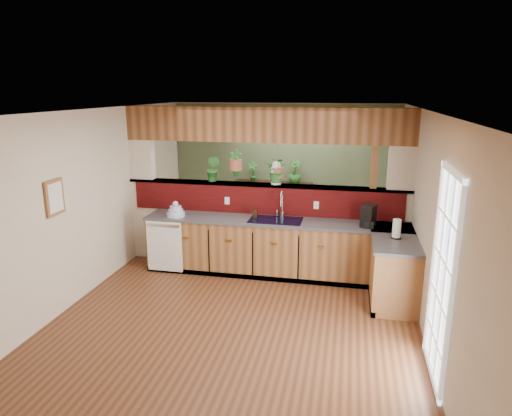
% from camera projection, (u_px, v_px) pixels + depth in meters
% --- Properties ---
extents(ground, '(4.60, 7.00, 0.01)m').
position_uv_depth(ground, '(246.00, 299.00, 6.42)').
color(ground, '#562F1A').
rests_on(ground, ground).
extents(ceiling, '(4.60, 7.00, 0.01)m').
position_uv_depth(ceiling, '(245.00, 111.00, 5.76)').
color(ceiling, brown).
rests_on(ceiling, ground).
extents(wall_back, '(4.60, 0.02, 2.60)m').
position_uv_depth(wall_back, '(284.00, 167.00, 9.40)').
color(wall_back, beige).
rests_on(wall_back, ground).
extents(wall_front, '(4.60, 0.02, 2.60)m').
position_uv_depth(wall_front, '(116.00, 355.00, 2.77)').
color(wall_front, beige).
rests_on(wall_front, ground).
extents(wall_left, '(0.02, 7.00, 2.60)m').
position_uv_depth(wall_left, '(90.00, 202.00, 6.54)').
color(wall_left, beige).
rests_on(wall_left, ground).
extents(wall_right, '(0.02, 7.00, 2.60)m').
position_uv_depth(wall_right, '(427.00, 220.00, 5.64)').
color(wall_right, beige).
rests_on(wall_right, ground).
extents(pass_through_partition, '(4.60, 0.21, 2.60)m').
position_uv_depth(pass_through_partition, '(266.00, 196.00, 7.39)').
color(pass_through_partition, beige).
rests_on(pass_through_partition, ground).
extents(pass_through_ledge, '(4.60, 0.21, 0.04)m').
position_uv_depth(pass_through_ledge, '(264.00, 185.00, 7.35)').
color(pass_through_ledge, brown).
rests_on(pass_through_ledge, ground).
extents(header_beam, '(4.60, 0.15, 0.55)m').
position_uv_depth(header_beam, '(265.00, 125.00, 7.11)').
color(header_beam, brown).
rests_on(header_beam, ground).
extents(sage_backwall, '(4.55, 0.02, 2.55)m').
position_uv_depth(sage_backwall, '(284.00, 168.00, 9.38)').
color(sage_backwall, '#4D5F41').
rests_on(sage_backwall, ground).
extents(countertop, '(4.14, 1.52, 0.90)m').
position_uv_depth(countertop, '(312.00, 252.00, 6.96)').
color(countertop, brown).
rests_on(countertop, ground).
extents(dishwasher, '(0.58, 0.03, 0.82)m').
position_uv_depth(dishwasher, '(164.00, 246.00, 7.22)').
color(dishwasher, white).
rests_on(dishwasher, ground).
extents(navy_sink, '(0.82, 0.50, 0.18)m').
position_uv_depth(navy_sink, '(276.00, 225.00, 7.08)').
color(navy_sink, black).
rests_on(navy_sink, countertop).
extents(french_door, '(0.06, 1.02, 2.16)m').
position_uv_depth(french_door, '(441.00, 280.00, 4.47)').
color(french_door, white).
rests_on(french_door, ground).
extents(framed_print, '(0.04, 0.35, 0.45)m').
position_uv_depth(framed_print, '(55.00, 197.00, 5.71)').
color(framed_print, brown).
rests_on(framed_print, wall_left).
extents(faucet, '(0.19, 0.19, 0.44)m').
position_uv_depth(faucet, '(282.00, 203.00, 7.14)').
color(faucet, '#B7B7B2').
rests_on(faucet, countertop).
extents(dish_stack, '(0.29, 0.29, 0.25)m').
position_uv_depth(dish_stack, '(176.00, 212.00, 7.24)').
color(dish_stack, '#AABDDC').
rests_on(dish_stack, countertop).
extents(soap_dispenser, '(0.08, 0.08, 0.17)m').
position_uv_depth(soap_dispenser, '(255.00, 212.00, 7.18)').
color(soap_dispenser, '#342413').
rests_on(soap_dispenser, countertop).
extents(coffee_maker, '(0.17, 0.29, 0.32)m').
position_uv_depth(coffee_maker, '(368.00, 217.00, 6.70)').
color(coffee_maker, black).
rests_on(coffee_maker, countertop).
extents(paper_towel, '(0.13, 0.13, 0.29)m').
position_uv_depth(paper_towel, '(397.00, 229.00, 6.17)').
color(paper_towel, black).
rests_on(paper_towel, countertop).
extents(glass_jar, '(0.17, 0.17, 0.37)m').
position_uv_depth(glass_jar, '(276.00, 173.00, 7.26)').
color(glass_jar, silver).
rests_on(glass_jar, pass_through_ledge).
extents(ledge_plant_left, '(0.28, 0.24, 0.42)m').
position_uv_depth(ledge_plant_left, '(213.00, 169.00, 7.46)').
color(ledge_plant_left, '#205B21').
rests_on(ledge_plant_left, pass_through_ledge).
extents(hanging_plant_a, '(0.23, 0.20, 0.56)m').
position_uv_depth(hanging_plant_a, '(236.00, 154.00, 7.32)').
color(hanging_plant_a, brown).
rests_on(hanging_plant_a, header_beam).
extents(hanging_plant_b, '(0.45, 0.43, 0.55)m').
position_uv_depth(hanging_plant_b, '(278.00, 159.00, 7.20)').
color(hanging_plant_b, brown).
rests_on(hanging_plant_b, header_beam).
extents(shelving_console, '(1.62, 0.59, 1.06)m').
position_uv_depth(shelving_console, '(273.00, 207.00, 9.41)').
color(shelving_console, black).
rests_on(shelving_console, ground).
extents(shelf_plant_a, '(0.23, 0.17, 0.41)m').
position_uv_depth(shelf_plant_a, '(253.00, 172.00, 9.30)').
color(shelf_plant_a, '#205B21').
rests_on(shelf_plant_a, shelving_console).
extents(shelf_plant_b, '(0.32, 0.32, 0.46)m').
position_uv_depth(shelf_plant_b, '(295.00, 172.00, 9.13)').
color(shelf_plant_b, '#205B21').
rests_on(shelf_plant_b, shelving_console).
extents(floor_plant, '(0.96, 0.91, 0.84)m').
position_uv_depth(floor_plant, '(320.00, 227.00, 8.32)').
color(floor_plant, '#205B21').
rests_on(floor_plant, ground).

